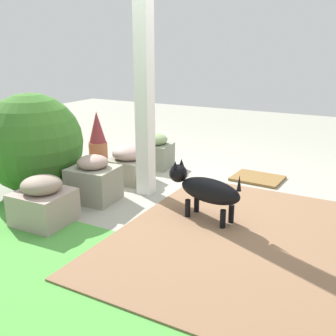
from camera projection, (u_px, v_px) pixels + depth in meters
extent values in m
plane|color=#9B998A|center=(177.00, 196.00, 4.12)|extent=(12.00, 12.00, 0.00)
cube|color=#825F44|center=(234.00, 237.00, 3.21)|extent=(1.80, 2.40, 0.02)
cube|color=white|center=(145.00, 95.00, 3.90)|extent=(0.15, 0.15, 2.09)
cube|color=gray|center=(155.00, 155.00, 5.07)|extent=(0.45, 0.41, 0.31)
ellipsoid|color=#7C9662|center=(155.00, 139.00, 5.00)|extent=(0.33, 0.33, 0.15)
cube|color=gray|center=(129.00, 170.00, 4.55)|extent=(0.44, 0.43, 0.27)
ellipsoid|color=gray|center=(128.00, 153.00, 4.49)|extent=(0.38, 0.38, 0.17)
cube|color=gray|center=(94.00, 184.00, 3.96)|extent=(0.49, 0.44, 0.35)
ellipsoid|color=gray|center=(93.00, 162.00, 3.89)|extent=(0.31, 0.31, 0.14)
cube|color=#A18E82|center=(44.00, 207.00, 3.45)|extent=(0.48, 0.46, 0.29)
ellipsoid|color=gray|center=(42.00, 185.00, 3.39)|extent=(0.36, 0.36, 0.16)
sphere|color=#346723|center=(33.00, 143.00, 4.12)|extent=(1.05, 1.05, 1.05)
cylinder|color=#9F5538|center=(98.00, 151.00, 5.41)|extent=(0.26, 0.26, 0.25)
cone|color=maroon|center=(97.00, 127.00, 5.31)|extent=(0.23, 0.23, 0.42)
cylinder|color=#A15639|center=(66.00, 159.00, 5.10)|extent=(0.29, 0.29, 0.20)
cylinder|color=#3E882E|center=(64.00, 136.00, 5.01)|extent=(0.16, 0.16, 0.42)
ellipsoid|color=black|center=(210.00, 191.00, 3.44)|extent=(0.63, 0.31, 0.22)
sphere|color=black|center=(178.00, 173.00, 3.62)|extent=(0.17, 0.17, 0.17)
cone|color=black|center=(175.00, 165.00, 3.56)|extent=(0.05, 0.05, 0.07)
cone|color=black|center=(182.00, 162.00, 3.63)|extent=(0.05, 0.05, 0.07)
cylinder|color=black|center=(188.00, 209.00, 3.56)|extent=(0.05, 0.05, 0.18)
cylinder|color=black|center=(197.00, 204.00, 3.66)|extent=(0.05, 0.05, 0.18)
cylinder|color=black|center=(223.00, 220.00, 3.33)|extent=(0.05, 0.05, 0.18)
cylinder|color=black|center=(231.00, 215.00, 3.44)|extent=(0.05, 0.05, 0.18)
cone|color=black|center=(239.00, 183.00, 3.23)|extent=(0.04, 0.04, 0.14)
cube|color=brown|center=(258.00, 178.00, 4.62)|extent=(0.58, 0.48, 0.03)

